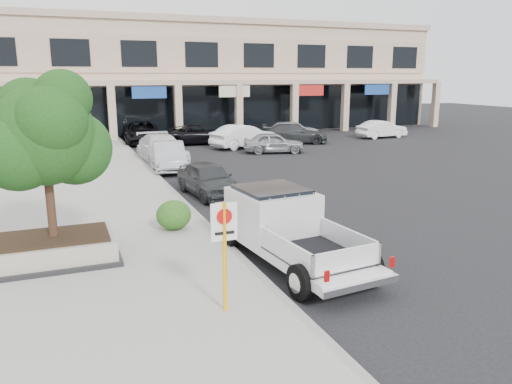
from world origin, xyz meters
The scene contains 19 objects.
ground centered at (0.00, 0.00, 0.00)m, with size 120.00×120.00×0.00m, color black.
sidewalk centered at (-5.50, 6.00, 0.07)m, with size 8.00×52.00×0.15m, color gray.
curb centered at (-1.55, 6.00, 0.07)m, with size 0.20×52.00×0.15m, color gray.
strip_mall centered at (8.00, 33.93, 4.75)m, with size 40.55×12.43×9.50m.
planter centered at (-6.16, 1.74, 0.48)m, with size 3.20×2.20×0.68m.
planter_tree centered at (-6.02, 1.90, 3.41)m, with size 2.90×2.55×4.00m.
no_parking_sign centered at (-2.92, -2.58, 1.63)m, with size 0.55×0.09×2.30m.
hedge centered at (-2.68, 3.28, 0.62)m, with size 1.10×0.99×0.94m, color #1A4513.
pickup_truck centered at (-0.35, -0.36, 0.93)m, with size 2.19×5.91×1.86m, color silver, non-canonical shape.
curb_car_a centered at (-0.22, 7.84, 0.70)m, with size 1.65×4.10×1.40m, color #2C2F31.
curb_car_b centered at (-0.54, 14.11, 0.73)m, with size 1.55×4.45×1.47m, color #B0B2B9.
curb_car_c centered at (-0.44, 16.46, 0.78)m, with size 2.20×5.40×1.57m, color silver.
curb_car_d centered at (-0.13, 25.36, 0.78)m, with size 2.60×5.63×1.56m, color black.
lot_car_a centered at (6.93, 17.49, 0.66)m, with size 1.56×3.89×1.33m, color gray.
lot_car_b centered at (5.97, 20.45, 0.79)m, with size 1.66×4.77×1.57m, color silver.
lot_car_c centered at (10.22, 21.19, 0.69)m, with size 1.94×4.77×1.39m, color #2C2E30.
lot_car_d centered at (3.44, 23.36, 0.69)m, with size 2.28×4.95×1.37m, color black.
lot_car_e centered at (11.11, 23.51, 0.73)m, with size 1.72×4.27×1.46m, color #9EA1A5.
lot_car_f centered at (18.10, 21.60, 0.68)m, with size 1.44×4.13×1.36m, color silver.
Camera 1 is at (-5.81, -11.61, 4.89)m, focal length 35.00 mm.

